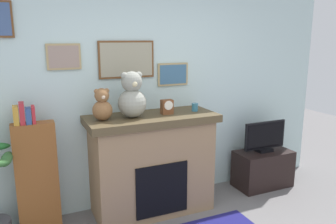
{
  "coord_description": "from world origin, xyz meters",
  "views": [
    {
      "loc": [
        -1.2,
        -1.63,
        1.92
      ],
      "look_at": [
        0.27,
        1.65,
        1.12
      ],
      "focal_mm": 35.81,
      "sensor_mm": 36.0,
      "label": 1
    }
  ],
  "objects_px": {
    "bookshelf": "(37,175)",
    "tv_stand": "(263,169)",
    "candle_jar": "(195,107)",
    "television": "(265,137)",
    "teddy_bear_brown": "(102,106)",
    "mantel_clock": "(167,107)",
    "fireplace": "(152,163)",
    "teddy_bear_tan": "(132,97)"
  },
  "relations": [
    {
      "from": "candle_jar",
      "to": "teddy_bear_tan",
      "type": "relative_size",
      "value": 0.19
    },
    {
      "from": "tv_stand",
      "to": "teddy_bear_brown",
      "type": "height_order",
      "value": "teddy_bear_brown"
    },
    {
      "from": "bookshelf",
      "to": "tv_stand",
      "type": "xyz_separation_m",
      "value": [
        2.75,
        -0.1,
        -0.36
      ]
    },
    {
      "from": "fireplace",
      "to": "television",
      "type": "distance_m",
      "value": 1.57
    },
    {
      "from": "fireplace",
      "to": "teddy_bear_tan",
      "type": "xyz_separation_m",
      "value": [
        -0.22,
        -0.02,
        0.77
      ]
    },
    {
      "from": "mantel_clock",
      "to": "teddy_bear_brown",
      "type": "xyz_separation_m",
      "value": [
        -0.71,
        0.0,
        0.07
      ]
    },
    {
      "from": "fireplace",
      "to": "mantel_clock",
      "type": "bearing_deg",
      "value": -6.24
    },
    {
      "from": "television",
      "to": "mantel_clock",
      "type": "xyz_separation_m",
      "value": [
        -1.39,
        -0.01,
        0.52
      ]
    },
    {
      "from": "bookshelf",
      "to": "candle_jar",
      "type": "bearing_deg",
      "value": -3.58
    },
    {
      "from": "television",
      "to": "candle_jar",
      "type": "xyz_separation_m",
      "value": [
        -1.04,
        -0.01,
        0.48
      ]
    },
    {
      "from": "teddy_bear_tan",
      "to": "television",
      "type": "bearing_deg",
      "value": 0.2
    },
    {
      "from": "mantel_clock",
      "to": "teddy_bear_brown",
      "type": "distance_m",
      "value": 0.71
    },
    {
      "from": "candle_jar",
      "to": "mantel_clock",
      "type": "relative_size",
      "value": 0.58
    },
    {
      "from": "television",
      "to": "teddy_bear_tan",
      "type": "relative_size",
      "value": 1.27
    },
    {
      "from": "fireplace",
      "to": "teddy_bear_brown",
      "type": "xyz_separation_m",
      "value": [
        -0.53,
        -0.02,
        0.7
      ]
    },
    {
      "from": "candle_jar",
      "to": "mantel_clock",
      "type": "height_order",
      "value": "mantel_clock"
    },
    {
      "from": "bookshelf",
      "to": "tv_stand",
      "type": "distance_m",
      "value": 2.78
    },
    {
      "from": "mantel_clock",
      "to": "tv_stand",
      "type": "bearing_deg",
      "value": 0.36
    },
    {
      "from": "teddy_bear_tan",
      "to": "teddy_bear_brown",
      "type": "bearing_deg",
      "value": 179.96
    },
    {
      "from": "tv_stand",
      "to": "candle_jar",
      "type": "xyz_separation_m",
      "value": [
        -1.04,
        -0.01,
        0.92
      ]
    },
    {
      "from": "tv_stand",
      "to": "teddy_bear_tan",
      "type": "bearing_deg",
      "value": -179.75
    },
    {
      "from": "fireplace",
      "to": "tv_stand",
      "type": "height_order",
      "value": "fireplace"
    },
    {
      "from": "candle_jar",
      "to": "teddy_bear_brown",
      "type": "bearing_deg",
      "value": -179.98
    },
    {
      "from": "television",
      "to": "teddy_bear_brown",
      "type": "xyz_separation_m",
      "value": [
        -2.09,
        -0.01,
        0.59
      ]
    },
    {
      "from": "fireplace",
      "to": "candle_jar",
      "type": "bearing_deg",
      "value": -1.94
    },
    {
      "from": "teddy_bear_brown",
      "to": "candle_jar",
      "type": "bearing_deg",
      "value": 0.02
    },
    {
      "from": "bookshelf",
      "to": "teddy_bear_brown",
      "type": "relative_size",
      "value": 4.08
    },
    {
      "from": "bookshelf",
      "to": "teddy_bear_tan",
      "type": "bearing_deg",
      "value": -6.31
    },
    {
      "from": "tv_stand",
      "to": "television",
      "type": "distance_m",
      "value": 0.43
    },
    {
      "from": "fireplace",
      "to": "television",
      "type": "xyz_separation_m",
      "value": [
        1.56,
        -0.01,
        0.11
      ]
    },
    {
      "from": "mantel_clock",
      "to": "teddy_bear_tan",
      "type": "bearing_deg",
      "value": 179.86
    },
    {
      "from": "fireplace",
      "to": "teddy_bear_tan",
      "type": "height_order",
      "value": "teddy_bear_tan"
    },
    {
      "from": "bookshelf",
      "to": "tv_stand",
      "type": "height_order",
      "value": "bookshelf"
    },
    {
      "from": "fireplace",
      "to": "teddy_bear_brown",
      "type": "height_order",
      "value": "teddy_bear_brown"
    },
    {
      "from": "candle_jar",
      "to": "bookshelf",
      "type": "bearing_deg",
      "value": 176.42
    },
    {
      "from": "teddy_bear_brown",
      "to": "fireplace",
      "type": "bearing_deg",
      "value": 1.95
    },
    {
      "from": "fireplace",
      "to": "tv_stand",
      "type": "bearing_deg",
      "value": -0.39
    },
    {
      "from": "television",
      "to": "candle_jar",
      "type": "bearing_deg",
      "value": -179.68
    },
    {
      "from": "bookshelf",
      "to": "teddy_bear_tan",
      "type": "xyz_separation_m",
      "value": [
        0.98,
        -0.11,
        0.73
      ]
    },
    {
      "from": "fireplace",
      "to": "teddy_bear_tan",
      "type": "distance_m",
      "value": 0.8
    },
    {
      "from": "television",
      "to": "teddy_bear_tan",
      "type": "height_order",
      "value": "teddy_bear_tan"
    },
    {
      "from": "fireplace",
      "to": "television",
      "type": "relative_size",
      "value": 2.31
    }
  ]
}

